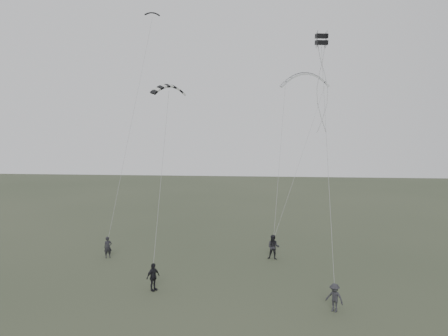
# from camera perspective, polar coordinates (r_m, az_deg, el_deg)

# --- Properties ---
(ground) EXTENTS (140.00, 140.00, 0.00)m
(ground) POSITION_cam_1_polar(r_m,az_deg,el_deg) (30.33, -2.92, -14.98)
(ground) COLOR #38412D
(ground) RESTS_ON ground
(flyer_left) EXTENTS (0.75, 0.69, 1.72)m
(flyer_left) POSITION_cam_1_polar(r_m,az_deg,el_deg) (37.23, -14.92, -9.97)
(flyer_left) COLOR black
(flyer_left) RESTS_ON ground
(flyer_right) EXTENTS (1.06, 0.87, 1.98)m
(flyer_right) POSITION_cam_1_polar(r_m,az_deg,el_deg) (35.76, 6.48, -10.23)
(flyer_right) COLOR black
(flyer_right) RESTS_ON ground
(flyer_center) EXTENTS (0.94, 1.12, 1.80)m
(flyer_center) POSITION_cam_1_polar(r_m,az_deg,el_deg) (29.35, -9.25, -13.86)
(flyer_center) COLOR black
(flyer_center) RESTS_ON ground
(flyer_far) EXTENTS (1.21, 1.10, 1.64)m
(flyer_far) POSITION_cam_1_polar(r_m,az_deg,el_deg) (26.70, 14.23, -16.08)
(flyer_far) COLOR #28272C
(flyer_far) RESTS_ON ground
(kite_dark_small) EXTENTS (1.39, 0.97, 0.54)m
(kite_dark_small) POSITION_cam_1_polar(r_m,az_deg,el_deg) (40.75, -9.34, 19.37)
(kite_dark_small) COLOR black
(kite_dark_small) RESTS_ON flyer_left
(kite_pale_large) EXTENTS (4.63, 1.50, 1.99)m
(kite_pale_large) POSITION_cam_1_polar(r_m,az_deg,el_deg) (42.21, 10.56, 12.00)
(kite_pale_large) COLOR #BABDC0
(kite_pale_large) RESTS_ON flyer_right
(kite_striped) EXTENTS (2.80, 2.33, 1.25)m
(kite_striped) POSITION_cam_1_polar(r_m,az_deg,el_deg) (34.34, -7.21, 10.61)
(kite_striped) COLOR black
(kite_striped) RESTS_ON flyer_center
(kite_box) EXTENTS (0.88, 0.97, 0.86)m
(kite_box) POSITION_cam_1_polar(r_m,az_deg,el_deg) (31.70, 12.62, 16.08)
(kite_box) COLOR black
(kite_box) RESTS_ON flyer_far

